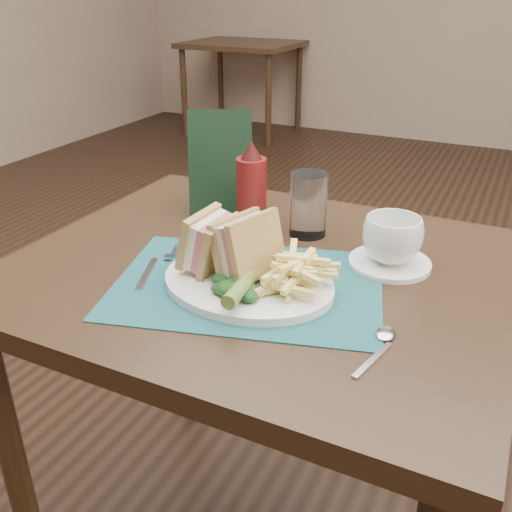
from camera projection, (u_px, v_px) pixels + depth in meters
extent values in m
plane|color=black|center=(329.00, 412.00, 1.79)|extent=(7.00, 7.00, 0.00)
plane|color=gray|center=(473.00, 146.00, 4.62)|extent=(6.00, 0.00, 6.00)
cube|color=#194E51|center=(248.00, 285.00, 0.98)|extent=(0.52, 0.43, 0.00)
cylinder|color=#56752C|center=(242.00, 286.00, 0.90)|extent=(0.04, 0.12, 0.03)
cylinder|color=white|center=(389.00, 263.00, 1.05)|extent=(0.16, 0.16, 0.01)
imported|color=white|center=(392.00, 240.00, 1.03)|extent=(0.15, 0.15, 0.08)
cylinder|color=silver|center=(308.00, 204.00, 1.15)|extent=(0.09, 0.09, 0.13)
cube|color=black|center=(220.00, 163.00, 1.25)|extent=(0.16, 0.14, 0.22)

